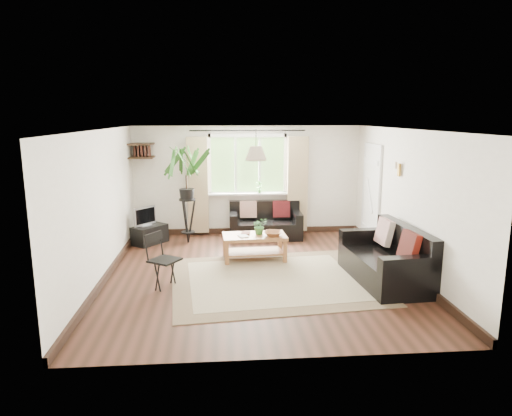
{
  "coord_description": "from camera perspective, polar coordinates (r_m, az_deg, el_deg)",
  "views": [
    {
      "loc": [
        -0.61,
        -7.28,
        2.62
      ],
      "look_at": [
        0.0,
        0.4,
        1.05
      ],
      "focal_mm": 32.0,
      "sensor_mm": 36.0,
      "label": 1
    }
  ],
  "objects": [
    {
      "name": "window",
      "position": [
        10.06,
        -1.05,
        5.41
      ],
      "size": [
        2.5,
        0.16,
        2.16
      ],
      "primitive_type": null,
      "color": "white",
      "rests_on": "wall_back"
    },
    {
      "name": "folding_chair",
      "position": [
        7.18,
        -11.34,
        -6.52
      ],
      "size": [
        0.61,
        0.61,
        0.85
      ],
      "primitive_type": null,
      "rotation": [
        0.0,
        0.0,
        0.99
      ],
      "color": "black",
      "rests_on": "floor"
    },
    {
      "name": "rug",
      "position": [
        7.47,
        2.17,
        -8.94
      ],
      "size": [
        3.47,
        3.06,
        0.02
      ],
      "primitive_type": "cube",
      "rotation": [
        0.0,
        0.0,
        0.1
      ],
      "color": "beige",
      "rests_on": "floor"
    },
    {
      "name": "sofa_right",
      "position": [
        7.58,
        15.8,
        -5.75
      ],
      "size": [
        1.88,
        1.05,
        0.85
      ],
      "primitive_type": null,
      "rotation": [
        0.0,
        0.0,
        -1.49
      ],
      "color": "black",
      "rests_on": "floor"
    },
    {
      "name": "ceiling",
      "position": [
        7.31,
        0.25,
        9.8
      ],
      "size": [
        5.5,
        5.5,
        0.0
      ],
      "primitive_type": "plane",
      "rotation": [
        3.14,
        0.0,
        0.0
      ],
      "color": "white",
      "rests_on": "floor"
    },
    {
      "name": "table_plant",
      "position": [
        8.39,
        0.45,
        -2.25
      ],
      "size": [
        0.34,
        0.31,
        0.31
      ],
      "primitive_type": "imported",
      "rotation": [
        0.0,
        0.0,
        0.31
      ],
      "color": "#32702C",
      "rests_on": "coffee_table"
    },
    {
      "name": "corner_shelf",
      "position": [
        9.94,
        -14.13,
        6.96
      ],
      "size": [
        0.5,
        0.5,
        0.34
      ],
      "primitive_type": null,
      "color": "black",
      "rests_on": "wall_back"
    },
    {
      "name": "wall_right",
      "position": [
        8.04,
        18.29,
        0.76
      ],
      "size": [
        0.02,
        5.5,
        2.4
      ],
      "primitive_type": "cube",
      "color": "silver",
      "rests_on": "floor"
    },
    {
      "name": "coffee_table",
      "position": [
        8.43,
        -0.21,
        -4.92
      ],
      "size": [
        1.18,
        0.68,
        0.47
      ],
      "primitive_type": null,
      "rotation": [
        0.0,
        0.0,
        0.05
      ],
      "color": "#9A5C32",
      "rests_on": "floor"
    },
    {
      "name": "wall_front",
      "position": [
        4.79,
        3.01,
        -5.75
      ],
      "size": [
        5.0,
        0.02,
        2.4
      ],
      "primitive_type": "cube",
      "color": "silver",
      "rests_on": "floor"
    },
    {
      "name": "floor",
      "position": [
        7.76,
        0.24,
        -8.21
      ],
      "size": [
        5.5,
        5.5,
        0.0
      ],
      "primitive_type": "plane",
      "color": "black",
      "rests_on": "ground"
    },
    {
      "name": "tv",
      "position": [
        9.66,
        -13.73,
        -0.96
      ],
      "size": [
        0.48,
        0.53,
        0.42
      ],
      "primitive_type": null,
      "rotation": [
        0.0,
        0.0,
        0.88
      ],
      "color": "#A5A5AA",
      "rests_on": "tv_stand"
    },
    {
      "name": "book_b",
      "position": [
        8.46,
        -1.87,
        -3.14
      ],
      "size": [
        0.19,
        0.24,
        0.02
      ],
      "primitive_type": "imported",
      "rotation": [
        0.0,
        0.0,
        -0.12
      ],
      "color": "brown",
      "rests_on": "coffee_table"
    },
    {
      "name": "palm_stand",
      "position": [
        9.49,
        -8.63,
        1.58
      ],
      "size": [
        0.92,
        0.92,
        2.01
      ],
      "primitive_type": null,
      "rotation": [
        0.0,
        0.0,
        0.19
      ],
      "color": "black",
      "rests_on": "floor"
    },
    {
      "name": "book_a",
      "position": [
        8.23,
        -2.15,
        -3.57
      ],
      "size": [
        0.21,
        0.25,
        0.02
      ],
      "primitive_type": "imported",
      "rotation": [
        0.0,
        0.0,
        0.27
      ],
      "color": "white",
      "rests_on": "coffee_table"
    },
    {
      "name": "sill_plant",
      "position": [
        10.07,
        0.41,
        2.63
      ],
      "size": [
        0.14,
        0.1,
        0.27
      ],
      "primitive_type": "imported",
      "color": "#2D6023",
      "rests_on": "window"
    },
    {
      "name": "tv_stand",
      "position": [
        9.73,
        -13.14,
        -3.25
      ],
      "size": [
        0.76,
        0.8,
        0.38
      ],
      "primitive_type": "cube",
      "rotation": [
        0.0,
        0.0,
        0.88
      ],
      "color": "black",
      "rests_on": "floor"
    },
    {
      "name": "sofa_back",
      "position": [
        9.89,
        1.18,
        -1.67
      ],
      "size": [
        1.57,
        0.82,
        0.73
      ],
      "primitive_type": null,
      "rotation": [
        0.0,
        0.0,
        -0.03
      ],
      "color": "black",
      "rests_on": "floor"
    },
    {
      "name": "bowl",
      "position": [
        8.3,
        2.17,
        -3.21
      ],
      "size": [
        0.39,
        0.39,
        0.08
      ],
      "primitive_type": "imported",
      "rotation": [
        0.0,
        0.0,
        -0.21
      ],
      "color": "brown",
      "rests_on": "coffee_table"
    },
    {
      "name": "door",
      "position": [
        9.63,
        14.18,
        1.48
      ],
      "size": [
        0.06,
        0.96,
        2.06
      ],
      "primitive_type": "cube",
      "color": "silver",
      "rests_on": "wall_right"
    },
    {
      "name": "wall_back",
      "position": [
        10.15,
        -1.06,
        3.47
      ],
      "size": [
        5.0,
        0.02,
        2.4
      ],
      "primitive_type": "cube",
      "color": "silver",
      "rests_on": "floor"
    },
    {
      "name": "pendant_lamp",
      "position": [
        7.72,
        0.0,
        7.29
      ],
      "size": [
        0.36,
        0.36,
        0.54
      ],
      "primitive_type": null,
      "color": "beige",
      "rests_on": "ceiling"
    },
    {
      "name": "wall_left",
      "position": [
        7.65,
        -18.75,
        0.21
      ],
      "size": [
        0.02,
        5.5,
        2.4
      ],
      "primitive_type": "cube",
      "color": "silver",
      "rests_on": "floor"
    },
    {
      "name": "wall_sconce",
      "position": [
        8.21,
        17.27,
        4.85
      ],
      "size": [
        0.12,
        0.12,
        0.28
      ],
      "primitive_type": null,
      "color": "beige",
      "rests_on": "wall_right"
    }
  ]
}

